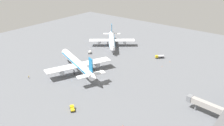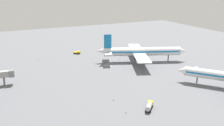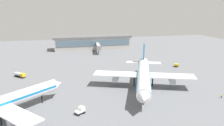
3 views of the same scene
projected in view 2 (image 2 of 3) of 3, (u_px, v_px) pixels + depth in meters
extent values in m
plane|color=slate|center=(109.00, 66.00, 145.52)|extent=(288.00, 288.00, 0.00)
cylinder|color=white|center=(142.00, 52.00, 151.85)|extent=(21.88, 44.45, 5.05)
cone|color=white|center=(182.00, 51.00, 153.33)|extent=(6.34, 6.48, 4.80)
cone|color=white|center=(101.00, 51.00, 150.16)|extent=(6.11, 7.37, 4.04)
cube|color=#1972B2|center=(142.00, 51.00, 151.74)|extent=(21.29, 42.79, 0.91)
cube|color=white|center=(138.00, 52.00, 151.87)|extent=(43.18, 23.15, 0.45)
cylinder|color=#A5A8AD|center=(135.00, 50.00, 164.03)|extent=(4.81, 6.57, 2.78)
cylinder|color=#A5A8AD|center=(142.00, 61.00, 140.75)|extent=(4.81, 6.57, 2.78)
cube|color=white|center=(108.00, 51.00, 150.46)|extent=(17.71, 10.35, 0.36)
cube|color=#1972B2|center=(108.00, 41.00, 148.66)|extent=(2.16, 4.29, 8.08)
cylinder|color=black|center=(168.00, 58.00, 154.10)|extent=(0.61, 0.61, 3.53)
cylinder|color=black|center=(135.00, 57.00, 156.76)|extent=(0.61, 0.61, 3.53)
cylinder|color=black|center=(137.00, 60.00, 149.06)|extent=(0.61, 0.61, 3.53)
cone|color=white|center=(182.00, 70.00, 121.04)|extent=(6.02, 5.99, 4.16)
cylinder|color=black|center=(197.00, 80.00, 119.16)|extent=(0.53, 0.53, 3.07)
cube|color=black|center=(77.00, 53.00, 169.85)|extent=(4.14, 4.67, 0.30)
cube|color=gold|center=(79.00, 52.00, 169.40)|extent=(2.60, 2.58, 1.20)
cube|color=#3F596B|center=(80.00, 52.00, 169.18)|extent=(1.33, 1.01, 0.67)
cube|color=gold|center=(76.00, 52.00, 169.88)|extent=(3.07, 3.22, 0.60)
cylinder|color=black|center=(80.00, 53.00, 170.51)|extent=(0.72, 0.82, 0.80)
cylinder|color=black|center=(79.00, 54.00, 168.73)|extent=(0.72, 0.82, 0.80)
cylinder|color=black|center=(75.00, 53.00, 171.06)|extent=(0.72, 0.82, 0.80)
cylinder|color=black|center=(74.00, 53.00, 169.28)|extent=(0.72, 0.82, 0.80)
cube|color=black|center=(149.00, 108.00, 94.40)|extent=(5.88, 5.71, 0.30)
cube|color=gold|center=(150.00, 103.00, 96.17)|extent=(2.61, 2.62, 1.60)
cube|color=#3F596B|center=(151.00, 102.00, 96.81)|extent=(1.16, 1.21, 0.90)
cylinder|color=#B7B7BC|center=(149.00, 107.00, 93.27)|extent=(4.50, 4.40, 1.80)
cylinder|color=black|center=(148.00, 106.00, 96.73)|extent=(0.79, 0.77, 0.80)
cylinder|color=black|center=(153.00, 106.00, 96.17)|extent=(0.79, 0.77, 0.80)
cylinder|color=black|center=(145.00, 111.00, 92.72)|extent=(0.79, 0.77, 0.80)
cylinder|color=black|center=(151.00, 112.00, 92.16)|extent=(0.79, 0.77, 0.80)
cube|color=black|center=(197.00, 71.00, 135.25)|extent=(3.72, 3.32, 0.30)
cube|color=white|center=(196.00, 69.00, 135.32)|extent=(2.54, 2.57, 1.60)
cube|color=#3F596B|center=(195.00, 68.00, 135.63)|extent=(0.92, 1.39, 0.90)
cube|color=white|center=(199.00, 70.00, 134.68)|extent=(2.20, 2.35, 0.50)
cylinder|color=black|center=(195.00, 71.00, 135.09)|extent=(0.84, 0.68, 0.80)
cylinder|color=black|center=(196.00, 70.00, 136.63)|extent=(0.84, 0.68, 0.80)
cylinder|color=black|center=(199.00, 72.00, 133.96)|extent=(0.84, 0.68, 0.80)
cylinder|color=black|center=(200.00, 71.00, 135.50)|extent=(0.84, 0.68, 0.80)
cylinder|color=#1E2338|center=(143.00, 48.00, 182.62)|extent=(0.44, 0.44, 0.85)
cylinder|color=yellow|center=(143.00, 47.00, 182.40)|extent=(0.53, 0.53, 0.60)
sphere|color=tan|center=(143.00, 47.00, 182.28)|extent=(0.22, 0.22, 0.22)
cylinder|color=yellow|center=(143.00, 47.00, 182.37)|extent=(0.10, 0.10, 0.54)
cylinder|color=yellow|center=(142.00, 47.00, 182.43)|extent=(0.10, 0.10, 0.54)
cylinder|color=slate|center=(4.00, 81.00, 117.27)|extent=(0.90, 0.90, 3.80)
cube|color=slate|center=(12.00, 73.00, 117.39)|extent=(3.38, 2.75, 3.08)
cone|color=#EA590C|center=(114.00, 100.00, 101.54)|extent=(0.44, 0.44, 0.60)
cone|color=#EA590C|center=(37.00, 60.00, 154.10)|extent=(0.44, 0.44, 0.60)
cone|color=#EA590C|center=(126.00, 112.00, 91.77)|extent=(0.44, 0.44, 0.60)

